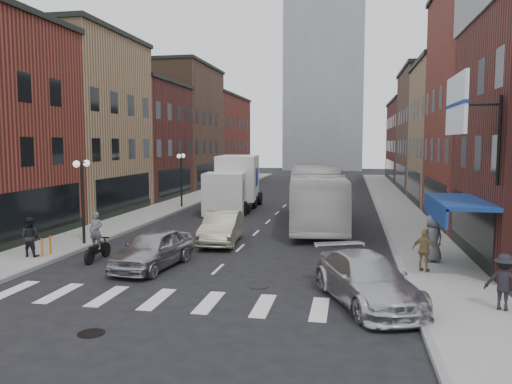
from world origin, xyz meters
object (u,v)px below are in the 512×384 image
ped_right_a (504,282)px  motorcycle_rider (97,238)px  sedan_left_near (153,249)px  curb_car (367,280)px  bike_rack (46,246)px  ped_left_solo (30,237)px  streetlamp_near (82,186)px  sedan_left_far (222,228)px  streetlamp_far (181,170)px  transit_bus (315,196)px  box_truck (235,183)px  ped_right_b (425,250)px  billboard_sign (459,107)px  ped_right_c (433,238)px

ped_right_a → motorcycle_rider: bearing=8.0°
sedan_left_near → curb_car: sedan_left_near is taller
bike_rack → ped_left_solo: ped_left_solo is taller
streetlamp_near → ped_left_solo: bearing=-104.8°
sedan_left_far → streetlamp_far: bearing=112.8°
transit_bus → box_truck: bearing=130.5°
ped_right_a → ped_right_b: (-1.60, 4.05, -0.01)m
curb_car → ped_right_a: bearing=-26.6°
curb_car → box_truck: bearing=91.6°
ped_left_solo → ped_right_a: bearing=169.1°
billboard_sign → ped_left_solo: 17.54m
billboard_sign → sedan_left_far: billboard_sign is taller
sedan_left_near → billboard_sign: bearing=5.8°
streetlamp_far → transit_bus: 11.95m
curb_car → ped_right_a: 3.83m
transit_bus → ped_right_b: (4.81, -10.64, -0.79)m
bike_rack → ped_right_a: (16.99, -3.78, 0.41)m
bike_rack → box_truck: bearing=75.8°
ped_right_b → streetlamp_near: bearing=18.1°
transit_bus → sedan_left_far: 7.51m
bike_rack → ped_right_c: 16.06m
box_truck → ped_right_c: 18.93m
box_truck → curb_car: size_ratio=1.82×
curb_car → ped_right_b: 4.35m
box_truck → sedan_left_near: (0.76, -17.38, -1.19)m
streetlamp_far → ped_left_solo: size_ratio=2.46×
bike_rack → sedan_left_near: size_ratio=0.18×
billboard_sign → streetlamp_near: bearing=167.7°
sedan_left_far → ped_left_solo: ped_left_solo is taller
billboard_sign → ped_right_c: bearing=95.4°
billboard_sign → transit_bus: billboard_sign is taller
billboard_sign → sedan_left_near: bearing=178.7°
box_truck → curb_car: box_truck is taller
transit_bus → ped_left_solo: transit_bus is taller
motorcycle_rider → bike_rack: bearing=-178.6°
streetlamp_near → motorcycle_rider: bearing=-51.3°
billboard_sign → ped_right_c: billboard_sign is taller
box_truck → sedan_left_far: (2.19, -12.13, -1.19)m
motorcycle_rider → transit_bus: (8.30, 10.80, 0.78)m
sedan_left_near → ped_right_b: ped_right_b is taller
streetlamp_far → motorcycle_rider: bearing=-82.9°
streetlamp_far → ped_right_a: streetlamp_far is taller
billboard_sign → ped_right_a: bearing=-74.9°
sedan_left_far → box_truck: bearing=95.5°
motorcycle_rider → sedan_left_near: size_ratio=0.46×
billboard_sign → transit_bus: bearing=115.6°
transit_bus → curb_car: size_ratio=2.44×
sedan_left_far → ped_right_a: bearing=-43.6°
curb_car → ped_right_c: 6.09m
bike_rack → ped_right_b: (15.39, 0.27, 0.41)m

